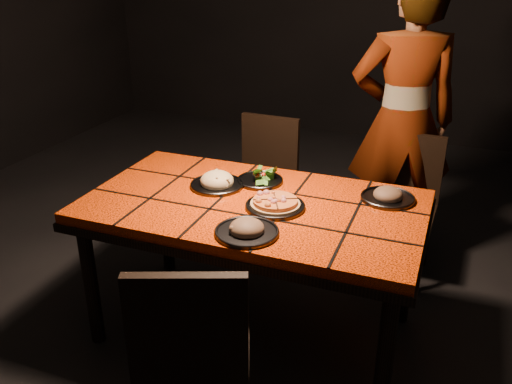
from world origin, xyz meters
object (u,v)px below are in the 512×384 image
(chair_near, at_px, (193,350))
(chair_far_left, at_px, (264,175))
(diner, at_px, (403,122))
(plate_pizza, at_px, (275,204))
(chair_far_right, at_px, (404,196))
(plate_pasta, at_px, (217,182))
(dining_table, at_px, (254,216))

(chair_near, height_order, chair_far_left, chair_near)
(chair_near, distance_m, chair_far_left, 1.75)
(diner, relative_size, plate_pizza, 5.75)
(chair_near, bearing_deg, chair_far_left, -99.73)
(chair_near, relative_size, chair_far_left, 1.04)
(chair_far_left, distance_m, chair_far_right, 0.90)
(chair_far_right, bearing_deg, chair_near, -105.14)
(diner, height_order, plate_pasta, diner)
(chair_far_left, relative_size, plate_pasta, 3.19)
(chair_far_left, relative_size, diner, 0.49)
(chair_far_right, xyz_separation_m, diner, (-0.08, 0.18, 0.40))
(dining_table, xyz_separation_m, diner, (0.54, 1.10, 0.22))
(chair_near, height_order, chair_far_right, chair_near)
(plate_pizza, xyz_separation_m, plate_pasta, (-0.36, 0.13, 0.01))
(chair_far_right, distance_m, plate_pizza, 1.11)
(chair_far_right, bearing_deg, plate_pizza, -115.53)
(diner, bearing_deg, chair_far_right, 93.56)
(dining_table, height_order, plate_pizza, plate_pizza)
(chair_far_right, relative_size, diner, 0.48)
(chair_far_left, xyz_separation_m, diner, (0.82, 0.20, 0.40))
(chair_far_left, height_order, chair_far_right, chair_far_left)
(chair_near, distance_m, chair_far_right, 1.81)
(plate_pizza, bearing_deg, chair_far_left, 113.15)
(plate_pizza, relative_size, plate_pasta, 1.14)
(plate_pasta, bearing_deg, plate_pizza, -19.97)
(chair_far_left, distance_m, plate_pasta, 0.85)
(chair_near, distance_m, diner, 2.00)
(dining_table, xyz_separation_m, chair_far_right, (0.62, 0.92, -0.18))
(dining_table, height_order, chair_near, chair_near)
(dining_table, relative_size, chair_far_right, 1.90)
(dining_table, height_order, chair_far_left, chair_far_left)
(chair_far_right, bearing_deg, plate_pasta, -134.11)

